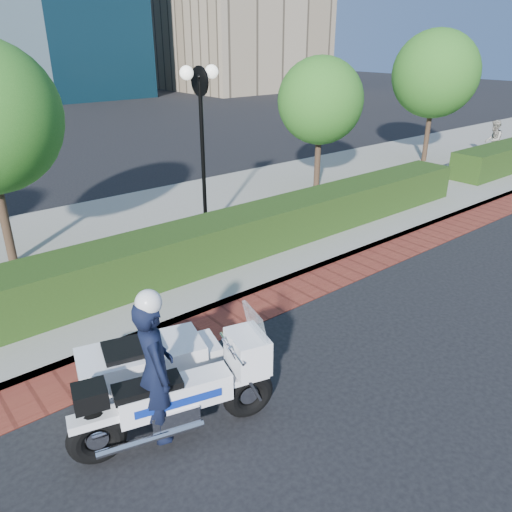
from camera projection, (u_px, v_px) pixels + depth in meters
ground at (322, 334)px, 9.07m from camera, size 120.00×120.00×0.00m
brick_strip at (268, 303)px, 10.12m from camera, size 60.00×1.00×0.01m
sidewalk at (158, 237)px, 13.28m from camera, size 60.00×8.00×0.15m
hedge_main at (208, 243)px, 11.35m from camera, size 18.00×1.20×1.00m
lamppost at (202, 126)px, 12.13m from camera, size 1.02×0.70×4.21m
tree_c at (320, 101)px, 16.21m from camera, size 2.80×2.80×4.30m
tree_d at (435, 74)px, 19.77m from camera, size 3.40×3.40×5.16m
police_motorcycle at (158, 375)px, 6.72m from camera, size 2.76×2.34×2.27m
pedestrian at (493, 140)px, 20.90m from camera, size 0.99×0.88×1.67m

